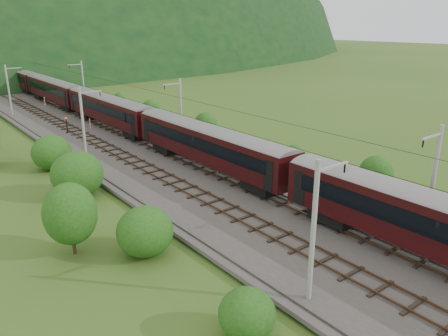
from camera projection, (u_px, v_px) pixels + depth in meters
ground at (374, 266)px, 27.77m from camera, size 600.00×600.00×0.00m
railbed at (266, 212)px, 35.19m from camera, size 14.00×220.00×0.30m
track_left at (243, 218)px, 33.71m from camera, size 2.40×220.00×0.27m
track_right at (287, 203)px, 36.52m from camera, size 2.40×220.00×0.27m
catenary_left at (84, 123)px, 46.63m from camera, size 2.54×192.28×8.00m
catenary_right at (180, 109)px, 53.80m from camera, size 2.54×192.28×8.00m
overhead_wires at (268, 128)px, 32.98m from camera, size 4.83×198.00×0.03m
train at (110, 105)px, 61.13m from camera, size 3.09×173.19×5.38m
hazard_post_near at (90, 124)px, 61.76m from camera, size 0.16×0.16×1.52m
hazard_post_far at (45, 102)px, 78.72m from camera, size 0.17×0.17×1.63m
signal at (67, 124)px, 59.31m from camera, size 0.24×0.24×2.19m
vegetation_left at (67, 203)px, 32.00m from camera, size 12.68×144.52×5.55m
vegetation_right at (343, 166)px, 42.95m from camera, size 5.29×108.92×2.83m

